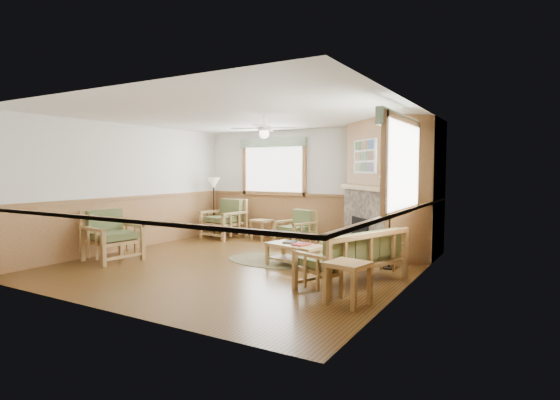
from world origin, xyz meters
The scene contains 24 objects.
floor centered at (0.00, 0.00, -0.01)m, with size 6.00×6.00×0.01m, color #543717.
ceiling centered at (0.00, 0.00, 2.70)m, with size 6.00×6.00×0.01m, color white.
wall_back centered at (0.00, 3.00, 1.35)m, with size 6.00×0.02×2.70m, color silver.
wall_front centered at (0.00, -3.00, 1.35)m, with size 6.00×0.02×2.70m, color silver.
wall_left centered at (-3.00, 0.00, 1.35)m, with size 0.02×6.00×2.70m, color silver.
wall_right centered at (3.00, 0.00, 1.35)m, with size 0.02×6.00×2.70m, color silver.
wainscot centered at (0.00, 0.00, 0.55)m, with size 6.00×6.00×1.10m, color olive, non-canonical shape.
fireplace centered at (2.05, 2.05, 1.35)m, with size 2.20×2.20×2.70m, color olive, non-canonical shape.
window_back centered at (-1.10, 2.96, 2.53)m, with size 1.90×0.16×1.50m, color white, non-canonical shape.
window_right centered at (2.96, -0.20, 2.53)m, with size 0.16×1.90×1.50m, color white, non-canonical shape.
ceiling_fan centered at (0.30, 0.30, 2.66)m, with size 1.24×1.24×0.36m, color white, non-canonical shape.
sofa centered at (2.25, -0.32, 0.41)m, with size 0.73×1.79×0.82m, color #A5824D, non-canonical shape.
armchair_back_left centered at (-2.17, 2.29, 0.49)m, with size 0.87×0.87×0.98m, color #A5824D, non-canonical shape.
armchair_back_right centered at (-0.05, 2.15, 0.41)m, with size 0.72×0.72×0.81m, color #A5824D, non-canonical shape.
armchair_left centered at (-2.31, -0.97, 0.48)m, with size 0.86×0.86×0.96m, color #A5824D, non-canonical shape.
coffee_table centered at (0.95, 0.29, 0.21)m, with size 1.03×0.51×0.41m, color #A5824D, non-canonical shape.
end_table_chairs centered at (-1.20, 2.55, 0.25)m, with size 0.44×0.43×0.50m, color #A5824D, non-canonical shape.
end_table_sofa centered at (2.55, -1.27, 0.28)m, with size 0.49×0.47×0.55m, color #A5824D, non-canonical shape.
footstool centered at (1.32, 1.11, 0.20)m, with size 0.45×0.45×0.39m, color #A5824D, non-canonical shape.
braided_rug centered at (0.38, 0.57, 0.01)m, with size 1.96×1.96×0.01m, color brown.
floor_lamp_left centered at (-2.55, 2.37, 0.77)m, with size 0.35×0.35×1.54m, color black, non-canonical shape.
floor_lamp_right centered at (2.43, 1.00, 0.81)m, with size 0.37×0.37×1.63m, color black, non-canonical shape.
book_red centered at (1.10, 0.24, 0.44)m, with size 0.22×0.30×0.03m, color maroon.
book_dark centered at (0.80, 0.36, 0.44)m, with size 0.20×0.27×0.03m, color black.
Camera 1 is at (4.56, -6.46, 1.73)m, focal length 28.00 mm.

